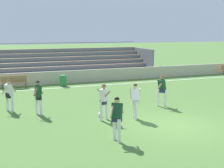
% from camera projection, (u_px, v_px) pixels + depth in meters
% --- Properties ---
extents(ground_plane, '(160.00, 160.00, 0.00)m').
position_uv_depth(ground_plane, '(175.00, 125.00, 12.79)').
color(ground_plane, '#517A38').
extents(field_line_sideline, '(44.00, 0.12, 0.01)m').
position_uv_depth(field_line_sideline, '(101.00, 85.00, 22.22)').
color(field_line_sideline, white).
rests_on(field_line_sideline, ground).
extents(sideline_wall, '(48.00, 0.16, 0.98)m').
position_uv_depth(sideline_wall, '(94.00, 76.00, 23.72)').
color(sideline_wall, beige).
rests_on(sideline_wall, ground).
extents(bleacher_stand, '(18.78, 4.47, 2.94)m').
position_uv_depth(bleacher_stand, '(45.00, 64.00, 25.35)').
color(bleacher_stand, '#897051').
rests_on(bleacher_stand, ground).
extents(bench_far_left, '(1.80, 0.40, 0.90)m').
position_uv_depth(bench_far_left, '(14.00, 81.00, 20.83)').
color(bench_far_left, '#99754C').
rests_on(bench_far_left, ground).
extents(trash_bin, '(0.51, 0.51, 0.82)m').
position_uv_depth(trash_bin, '(63.00, 81.00, 21.76)').
color(trash_bin, '#2D7F3D').
rests_on(trash_bin, ground).
extents(player_white_wide_left, '(0.49, 0.72, 1.68)m').
position_uv_depth(player_white_wide_left, '(104.00, 99.00, 13.38)').
color(player_white_wide_left, white).
rests_on(player_white_wide_left, ground).
extents(player_white_dropping_back, '(0.55, 0.47, 1.66)m').
position_uv_depth(player_white_dropping_back, '(135.00, 98.00, 13.58)').
color(player_white_dropping_back, white).
rests_on(player_white_dropping_back, ground).
extents(player_dark_wide_right, '(0.72, 0.46, 1.69)m').
position_uv_depth(player_dark_wide_right, '(162.00, 88.00, 15.85)').
color(player_dark_wide_right, white).
rests_on(player_dark_wide_right, ground).
extents(player_dark_pressing_high, '(0.71, 0.51, 1.68)m').
position_uv_depth(player_dark_pressing_high, '(117.00, 115.00, 10.80)').
color(player_dark_pressing_high, white).
rests_on(player_dark_pressing_high, ground).
extents(player_dark_challenging, '(0.55, 0.46, 1.68)m').
position_uv_depth(player_dark_challenging, '(38.00, 94.00, 14.27)').
color(player_dark_challenging, white).
rests_on(player_dark_challenging, ground).
extents(player_white_trailing_run, '(0.72, 0.47, 1.63)m').
position_uv_depth(player_white_trailing_run, '(9.00, 93.00, 14.88)').
color(player_white_trailing_run, white).
rests_on(player_white_trailing_run, ground).
extents(soccer_ball, '(0.22, 0.22, 0.22)m').
position_uv_depth(soccer_ball, '(100.00, 114.00, 14.05)').
color(soccer_ball, white).
rests_on(soccer_ball, ground).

